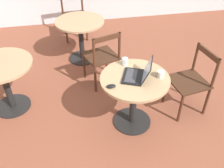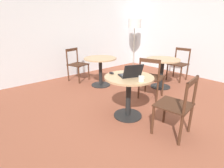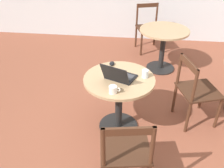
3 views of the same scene
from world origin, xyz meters
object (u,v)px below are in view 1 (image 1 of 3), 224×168
at_px(chair_near_front, 191,81).
at_px(mouse, 111,86).
at_px(cafe_table_near, 134,90).
at_px(cafe_table_far, 3,76).
at_px(chair_mid_right, 74,15).
at_px(cafe_table_mid, 80,31).
at_px(chair_mid_left, 102,57).
at_px(drinking_glass, 125,62).
at_px(mug, 161,74).
at_px(laptop, 137,74).

distance_m(chair_near_front, mouse, 1.14).
relative_size(chair_near_front, mouse, 8.59).
bearing_deg(cafe_table_near, cafe_table_far, 69.26).
xyz_separation_m(chair_mid_right, mouse, (-2.61, -0.24, 0.28)).
relative_size(cafe_table_mid, chair_mid_left, 0.92).
xyz_separation_m(chair_mid_right, drinking_glass, (-2.22, -0.48, 0.31)).
bearing_deg(cafe_table_near, chair_near_front, -80.59).
distance_m(cafe_table_far, mug, 1.94).
height_order(laptop, mouse, laptop).
relative_size(cafe_table_mid, chair_mid_right, 0.92).
bearing_deg(mouse, chair_mid_left, -3.39).
bearing_deg(mouse, laptop, -70.13).
bearing_deg(drinking_glass, cafe_table_near, -169.53).
bearing_deg(laptop, chair_mid_right, 12.52).
distance_m(cafe_table_near, cafe_table_far, 1.64).
height_order(cafe_table_mid, chair_mid_left, chair_mid_left).
bearing_deg(mouse, chair_mid_right, 5.15).
bearing_deg(laptop, mug, -97.94).
xyz_separation_m(cafe_table_near, mouse, (-0.11, 0.29, 0.20)).
height_order(chair_near_front, chair_mid_left, same).
bearing_deg(chair_near_front, drinking_glass, 80.00).
bearing_deg(chair_near_front, chair_mid_left, 53.07).
xyz_separation_m(mug, drinking_glass, (0.31, 0.33, 0.01)).
height_order(cafe_table_far, drinking_glass, drinking_glass).
height_order(chair_near_front, mouse, chair_near_front).
height_order(cafe_table_mid, mouse, mouse).
bearing_deg(mug, cafe_table_mid, 24.45).
distance_m(mouse, drinking_glass, 0.46).
height_order(chair_mid_right, laptop, laptop).
bearing_deg(cafe_table_far, chair_near_front, -101.00).
bearing_deg(chair_near_front, chair_mid_right, 29.07).
bearing_deg(cafe_table_mid, drinking_glass, -162.61).
distance_m(mug, drinking_glass, 0.46).
xyz_separation_m(cafe_table_near, chair_mid_left, (0.90, 0.23, -0.08)).
distance_m(cafe_table_far, chair_near_front, 2.37).
relative_size(cafe_table_far, chair_mid_right, 0.92).
bearing_deg(laptop, cafe_table_near, 91.02).
height_order(cafe_table_mid, mug, mug).
bearing_deg(chair_near_front, mouse, 102.79).
bearing_deg(cafe_table_far, mug, -108.75).
xyz_separation_m(cafe_table_near, cafe_table_mid, (1.63, 0.47, 0.00)).
xyz_separation_m(cafe_table_near, chair_mid_right, (2.50, 0.53, -0.08)).
distance_m(chair_near_front, mug, 0.61).
bearing_deg(chair_mid_right, chair_mid_left, -169.55).
relative_size(chair_mid_right, laptop, 2.15).
relative_size(cafe_table_mid, cafe_table_far, 1.00).
distance_m(chair_mid_left, drinking_glass, 0.71).
height_order(chair_mid_left, drinking_glass, chair_mid_left).
bearing_deg(cafe_table_far, mouse, -119.26).
height_order(cafe_table_mid, laptop, laptop).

